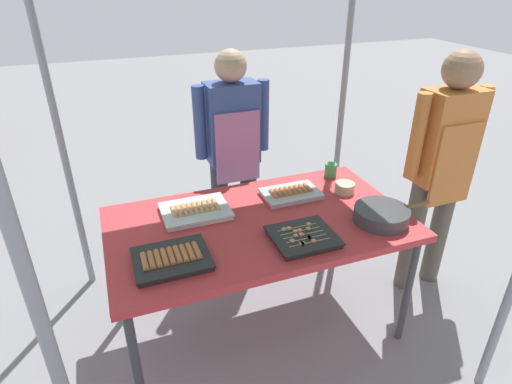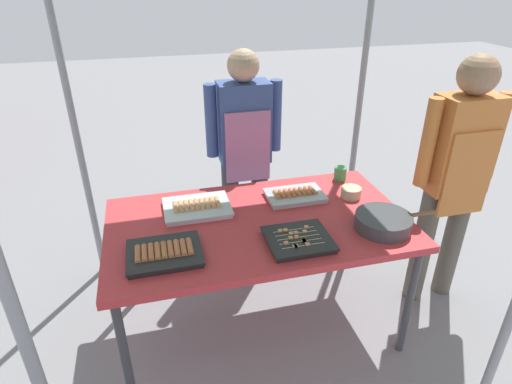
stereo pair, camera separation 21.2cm
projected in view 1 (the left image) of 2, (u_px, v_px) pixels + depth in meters
ground_plane at (259, 324)px, 2.65m from camera, size 18.00×18.00×0.00m
stall_table at (259, 229)px, 2.32m from camera, size 1.60×0.90×0.75m
tray_grilled_sausages at (195, 211)px, 2.35m from camera, size 0.37×0.28×0.05m
tray_meat_skewers at (303, 237)px, 2.13m from camera, size 0.31×0.28×0.04m
tray_pork_links at (291, 193)px, 2.52m from camera, size 0.34×0.22×0.05m
tray_spring_rolls at (172, 259)px, 1.96m from camera, size 0.35×0.28×0.05m
cooking_wok at (382, 214)px, 2.27m from camera, size 0.45×0.29×0.08m
condiment_bowl at (345, 188)px, 2.57m from camera, size 0.12×0.12×0.06m
drink_cup_near_edge at (331, 170)px, 2.76m from camera, size 0.08×0.08×0.08m
vendor_woman at (233, 144)px, 2.91m from camera, size 0.52×0.22×1.51m
customer_nearby at (442, 160)px, 2.58m from camera, size 0.52×0.23×1.57m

